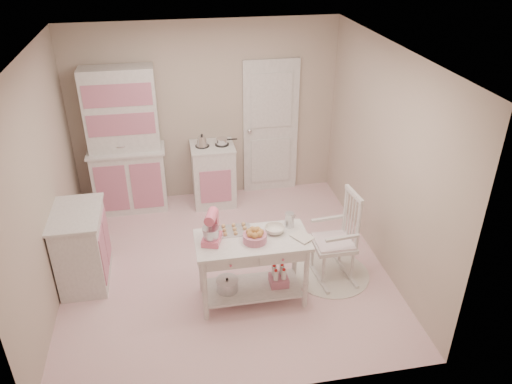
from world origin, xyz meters
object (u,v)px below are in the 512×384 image
(base_cabinet, at_px, (82,247))
(stand_mixer, at_px, (211,228))
(hutch, at_px, (125,142))
(work_table, at_px, (252,269))
(rocking_chair, at_px, (334,236))
(stove, at_px, (214,174))
(bread_basket, at_px, (255,238))

(base_cabinet, distance_m, stand_mixer, 1.66)
(hutch, distance_m, stand_mixer, 2.47)
(work_table, relative_size, stand_mixer, 3.53)
(rocking_chair, bearing_deg, work_table, -171.56)
(stove, relative_size, work_table, 0.77)
(base_cabinet, height_order, stand_mixer, stand_mixer)
(hutch, xyz_separation_m, base_cabinet, (-0.48, -1.62, -0.58))
(stove, xyz_separation_m, base_cabinet, (-1.68, -1.57, 0.00))
(hutch, xyz_separation_m, work_table, (1.38, -2.30, -0.64))
(base_cabinet, bearing_deg, bread_basket, -21.23)
(base_cabinet, xyz_separation_m, stand_mixer, (1.44, -0.66, 0.51))
(hutch, height_order, stove, hutch)
(hutch, xyz_separation_m, bread_basket, (1.40, -2.35, -0.19))
(hutch, bearing_deg, stand_mixer, -67.15)
(work_table, distance_m, bread_basket, 0.45)
(stove, xyz_separation_m, stand_mixer, (-0.24, -2.23, 0.51))
(base_cabinet, bearing_deg, work_table, -20.09)
(hutch, relative_size, rocking_chair, 1.89)
(base_cabinet, distance_m, rocking_chair, 2.89)
(work_table, bearing_deg, stove, 94.56)
(work_table, height_order, bread_basket, bread_basket)
(base_cabinet, xyz_separation_m, work_table, (1.86, -0.68, -0.06))
(rocking_chair, height_order, work_table, rocking_chair)
(bread_basket, bearing_deg, base_cabinet, 158.77)
(work_table, distance_m, stand_mixer, 0.71)
(hutch, relative_size, base_cabinet, 2.26)
(work_table, bearing_deg, bread_basket, -68.20)
(base_cabinet, relative_size, stand_mixer, 2.71)
(bread_basket, bearing_deg, rocking_chair, 16.84)
(stove, height_order, work_table, stove)
(stove, height_order, stand_mixer, stand_mixer)
(base_cabinet, xyz_separation_m, rocking_chair, (2.86, -0.43, 0.09))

